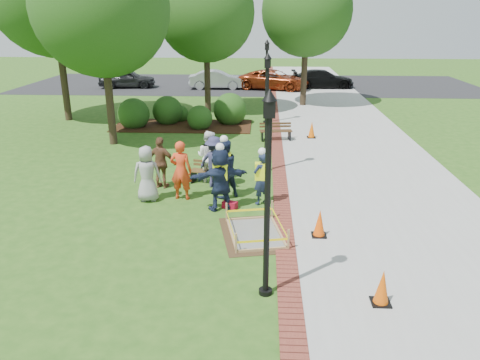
# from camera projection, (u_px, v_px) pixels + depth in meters

# --- Properties ---
(ground) EXTENTS (100.00, 100.00, 0.00)m
(ground) POSITION_uv_depth(u_px,v_px,m) (219.00, 229.00, 12.65)
(ground) COLOR #285116
(ground) RESTS_ON ground
(sidewalk) EXTENTS (6.00, 60.00, 0.02)m
(sidewalk) POSITION_uv_depth(u_px,v_px,m) (346.00, 138.00, 21.80)
(sidewalk) COLOR #9E9E99
(sidewalk) RESTS_ON ground
(brick_edging) EXTENTS (0.50, 60.00, 0.03)m
(brick_edging) POSITION_uv_depth(u_px,v_px,m) (276.00, 137.00, 21.96)
(brick_edging) COLOR maroon
(brick_edging) RESTS_ON ground
(mulch_bed) EXTENTS (7.00, 3.00, 0.05)m
(mulch_bed) POSITION_uv_depth(u_px,v_px,m) (183.00, 126.00, 24.07)
(mulch_bed) COLOR #381E0F
(mulch_bed) RESTS_ON ground
(parking_lot) EXTENTS (36.00, 12.00, 0.01)m
(parking_lot) POSITION_uv_depth(u_px,v_px,m) (250.00, 84.00, 38.02)
(parking_lot) COLOR black
(parking_lot) RESTS_ON ground
(wet_concrete_pad) EXTENTS (2.12, 2.59, 0.55)m
(wet_concrete_pad) POSITION_uv_depth(u_px,v_px,m) (255.00, 226.00, 12.28)
(wet_concrete_pad) COLOR #47331E
(wet_concrete_pad) RESTS_ON ground
(bench_near) EXTENTS (1.45, 0.81, 0.75)m
(bench_near) POSITION_uv_depth(u_px,v_px,m) (210.00, 177.00, 15.96)
(bench_near) COLOR brown
(bench_near) RESTS_ON ground
(bench_far) EXTENTS (1.50, 0.66, 0.79)m
(bench_far) POSITION_uv_depth(u_px,v_px,m) (276.00, 135.00, 21.35)
(bench_far) COLOR #4B301A
(bench_far) RESTS_ON ground
(cone_front) EXTENTS (0.39, 0.39, 0.77)m
(cone_front) POSITION_uv_depth(u_px,v_px,m) (382.00, 288.00, 9.30)
(cone_front) COLOR black
(cone_front) RESTS_ON ground
(cone_back) EXTENTS (0.38, 0.38, 0.75)m
(cone_back) POSITION_uv_depth(u_px,v_px,m) (320.00, 224.00, 12.14)
(cone_back) COLOR black
(cone_back) RESTS_ON ground
(cone_far) EXTENTS (0.39, 0.39, 0.77)m
(cone_far) POSITION_uv_depth(u_px,v_px,m) (312.00, 130.00, 21.71)
(cone_far) COLOR black
(cone_far) RESTS_ON ground
(toolbox) EXTENTS (0.49, 0.39, 0.22)m
(toolbox) POSITION_uv_depth(u_px,v_px,m) (230.00, 205.00, 13.98)
(toolbox) COLOR maroon
(toolbox) RESTS_ON ground
(lamp_near) EXTENTS (0.28, 0.28, 4.26)m
(lamp_near) POSITION_uv_depth(u_px,v_px,m) (268.00, 182.00, 8.93)
(lamp_near) COLOR black
(lamp_near) RESTS_ON ground
(lamp_mid) EXTENTS (0.28, 0.28, 4.26)m
(lamp_mid) POSITION_uv_depth(u_px,v_px,m) (267.00, 104.00, 16.45)
(lamp_mid) COLOR black
(lamp_mid) RESTS_ON ground
(lamp_far) EXTENTS (0.28, 0.28, 4.26)m
(lamp_far) POSITION_uv_depth(u_px,v_px,m) (266.00, 75.00, 23.97)
(lamp_far) COLOR black
(lamp_far) RESTS_ON ground
(tree_left) EXTENTS (5.60, 5.60, 8.51)m
(tree_left) POSITION_uv_depth(u_px,v_px,m) (101.00, 8.00, 18.96)
(tree_left) COLOR #3D2D1E
(tree_left) RESTS_ON ground
(tree_back) EXTENTS (5.35, 5.35, 8.19)m
(tree_back) POSITION_uv_depth(u_px,v_px,m) (206.00, 13.00, 25.55)
(tree_back) COLOR #3D2D1E
(tree_back) RESTS_ON ground
(tree_right) EXTENTS (5.37, 5.37, 8.30)m
(tree_right) POSITION_uv_depth(u_px,v_px,m) (307.00, 11.00, 27.65)
(tree_right) COLOR #3D2D1E
(tree_right) RESTS_ON ground
(shrub_a) EXTENTS (1.60, 1.60, 1.60)m
(shrub_a) POSITION_uv_depth(u_px,v_px,m) (135.00, 127.00, 23.86)
(shrub_a) COLOR #1F4814
(shrub_a) RESTS_ON ground
(shrub_b) EXTENTS (1.56, 1.56, 1.56)m
(shrub_b) POSITION_uv_depth(u_px,v_px,m) (168.00, 123.00, 24.70)
(shrub_b) COLOR #1F4814
(shrub_b) RESTS_ON ground
(shrub_c) EXTENTS (1.28, 1.28, 1.28)m
(shrub_c) POSITION_uv_depth(u_px,v_px,m) (200.00, 129.00, 23.55)
(shrub_c) COLOR #1F4814
(shrub_c) RESTS_ON ground
(shrub_d) EXTENTS (1.73, 1.73, 1.73)m
(shrub_d) POSITION_uv_depth(u_px,v_px,m) (230.00, 124.00, 24.66)
(shrub_d) COLOR #1F4814
(shrub_d) RESTS_ON ground
(shrub_e) EXTENTS (0.91, 0.91, 0.91)m
(shrub_e) POSITION_uv_depth(u_px,v_px,m) (181.00, 121.00, 25.17)
(shrub_e) COLOR #1F4814
(shrub_e) RESTS_ON ground
(casual_person_a) EXTENTS (0.60, 0.43, 1.74)m
(casual_person_a) POSITION_uv_depth(u_px,v_px,m) (147.00, 174.00, 14.31)
(casual_person_a) COLOR gray
(casual_person_a) RESTS_ON ground
(casual_person_b) EXTENTS (0.64, 0.46, 1.87)m
(casual_person_b) POSITION_uv_depth(u_px,v_px,m) (181.00, 170.00, 14.43)
(casual_person_b) COLOR red
(casual_person_b) RESTS_ON ground
(casual_person_c) EXTENTS (0.67, 0.57, 1.80)m
(casual_person_c) POSITION_uv_depth(u_px,v_px,m) (209.00, 157.00, 15.91)
(casual_person_c) COLOR white
(casual_person_c) RESTS_ON ground
(casual_person_d) EXTENTS (0.62, 0.48, 1.73)m
(casual_person_d) POSITION_uv_depth(u_px,v_px,m) (161.00, 163.00, 15.40)
(casual_person_d) COLOR brown
(casual_person_d) RESTS_ON ground
(casual_person_e) EXTENTS (0.65, 0.55, 1.73)m
(casual_person_e) POSITION_uv_depth(u_px,v_px,m) (215.00, 162.00, 15.45)
(casual_person_e) COLOR #2D2D4E
(casual_person_e) RESTS_ON ground
(hivis_worker_a) EXTENTS (0.70, 0.58, 2.04)m
(hivis_worker_a) POSITION_uv_depth(u_px,v_px,m) (220.00, 177.00, 13.63)
(hivis_worker_a) COLOR #1A1E44
(hivis_worker_a) RESTS_ON ground
(hivis_worker_b) EXTENTS (0.62, 0.59, 1.78)m
(hivis_worker_b) POSITION_uv_depth(u_px,v_px,m) (262.00, 176.00, 14.06)
(hivis_worker_b) COLOR #152238
(hivis_worker_b) RESTS_ON ground
(hivis_worker_c) EXTENTS (0.71, 0.64, 2.02)m
(hivis_worker_c) POSITION_uv_depth(u_px,v_px,m) (224.00, 167.00, 14.52)
(hivis_worker_c) COLOR #1C2548
(hivis_worker_c) RESTS_ON ground
(parked_car_a) EXTENTS (2.67, 5.05, 1.58)m
(parked_car_a) POSITION_uv_depth(u_px,v_px,m) (128.00, 88.00, 36.31)
(parked_car_a) COLOR black
(parked_car_a) RESTS_ON ground
(parked_car_b) EXTENTS (2.26, 4.75, 1.52)m
(parked_car_b) POSITION_uv_depth(u_px,v_px,m) (217.00, 89.00, 35.80)
(parked_car_b) COLOR #AEAEB3
(parked_car_b) RESTS_ON ground
(parked_car_c) EXTENTS (3.24, 5.25, 1.59)m
(parked_car_c) POSITION_uv_depth(u_px,v_px,m) (274.00, 89.00, 35.55)
(parked_car_c) COLOR maroon
(parked_car_c) RESTS_ON ground
(parked_car_d) EXTENTS (2.18, 4.67, 1.50)m
(parked_car_d) POSITION_uv_depth(u_px,v_px,m) (322.00, 88.00, 36.22)
(parked_car_d) COLOR black
(parked_car_d) RESTS_ON ground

